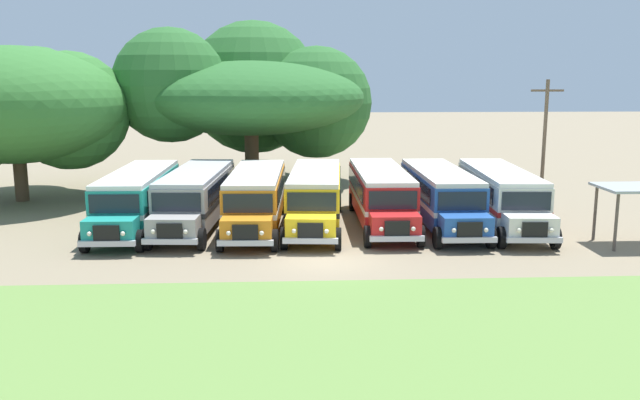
{
  "coord_description": "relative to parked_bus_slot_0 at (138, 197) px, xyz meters",
  "views": [
    {
      "loc": [
        -1.63,
        -26.68,
        7.64
      ],
      "look_at": [
        0.0,
        5.09,
        1.6
      ],
      "focal_mm": 37.12,
      "sensor_mm": 36.0,
      "label": 1
    }
  ],
  "objects": [
    {
      "name": "parked_bus_slot_2",
      "position": [
        5.99,
        -0.19,
        0.0
      ],
      "size": [
        3.04,
        10.89,
        2.82
      ],
      "rotation": [
        0.0,
        0.0,
        -1.61
      ],
      "color": "orange",
      "rests_on": "ground_plane"
    },
    {
      "name": "broad_shade_tree",
      "position": [
        5.21,
        13.94,
        4.75
      ],
      "size": [
        17.39,
        16.89,
        11.61
      ],
      "color": "brown",
      "rests_on": "ground_plane"
    },
    {
      "name": "parked_bus_slot_5",
      "position": [
        15.46,
        -0.15,
        0.0
      ],
      "size": [
        2.74,
        10.85,
        2.82
      ],
      "rotation": [
        0.0,
        0.0,
        -1.58
      ],
      "color": "#23519E",
      "rests_on": "ground_plane"
    },
    {
      "name": "ground_plane",
      "position": [
        9.17,
        -6.6,
        -1.58
      ],
      "size": [
        220.0,
        220.0,
        0.0
      ],
      "primitive_type": "plane",
      "color": "#84755B"
    },
    {
      "name": "foreground_grass_strip",
      "position": [
        9.17,
        -15.05,
        -1.58
      ],
      "size": [
        80.0,
        11.26,
        0.01
      ],
      "primitive_type": "cube",
      "color": "olive",
      "rests_on": "ground_plane"
    },
    {
      "name": "parked_bus_slot_4",
      "position": [
        12.41,
        0.24,
        0.0
      ],
      "size": [
        2.81,
        10.86,
        2.82
      ],
      "rotation": [
        0.0,
        0.0,
        -1.59
      ],
      "color": "red",
      "rests_on": "ground_plane"
    },
    {
      "name": "parked_bus_slot_3",
      "position": [
        9.0,
        0.01,
        0.0
      ],
      "size": [
        3.43,
        10.95,
        2.82
      ],
      "rotation": [
        0.0,
        0.0,
        -1.65
      ],
      "color": "yellow",
      "rests_on": "ground_plane"
    },
    {
      "name": "parked_bus_slot_0",
      "position": [
        0.0,
        0.0,
        0.0
      ],
      "size": [
        2.82,
        10.86,
        2.82
      ],
      "rotation": [
        0.0,
        0.0,
        -1.59
      ],
      "color": "teal",
      "rests_on": "ground_plane"
    },
    {
      "name": "parked_bus_slot_1",
      "position": [
        2.91,
        0.22,
        0.0
      ],
      "size": [
        3.32,
        10.94,
        2.82
      ],
      "rotation": [
        0.0,
        0.0,
        -1.64
      ],
      "color": "#9E9993",
      "rests_on": "ground_plane"
    },
    {
      "name": "waiting_shelter",
      "position": [
        23.42,
        -4.81,
        0.87
      ],
      "size": [
        3.6,
        2.6,
        2.72
      ],
      "color": "brown",
      "rests_on": "ground_plane"
    },
    {
      "name": "utility_pole",
      "position": [
        21.8,
        2.52,
        2.37
      ],
      "size": [
        1.8,
        0.2,
        7.39
      ],
      "color": "brown",
      "rests_on": "ground_plane"
    },
    {
      "name": "parked_bus_slot_6",
      "position": [
        18.56,
        -0.33,
        0.0
      ],
      "size": [
        3.23,
        10.92,
        2.82
      ],
      "rotation": [
        0.0,
        0.0,
        -1.63
      ],
      "color": "silver",
      "rests_on": "ground_plane"
    },
    {
      "name": "secondary_tree",
      "position": [
        -8.98,
        8.04,
        4.16
      ],
      "size": [
        13.9,
        13.5,
        9.49
      ],
      "color": "brown",
      "rests_on": "ground_plane"
    }
  ]
}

